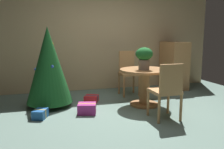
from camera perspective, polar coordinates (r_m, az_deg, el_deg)
name	(u,v)px	position (r m, az deg, el deg)	size (l,w,h in m)	color
ground_plane	(130,115)	(4.28, 4.31, -9.41)	(6.60, 6.60, 0.00)	slate
back_wall_panel	(100,38)	(6.16, -2.89, 8.61)	(6.00, 0.10, 2.60)	tan
round_dining_table	(145,81)	(4.77, 7.62, -1.63)	(0.97, 0.97, 0.72)	#9E6B3D
flower_vase	(144,56)	(4.63, 7.50, 4.20)	(0.32, 0.32, 0.42)	#665B51
wooden_chair_far	(128,70)	(5.62, 3.75, 0.97)	(0.41, 0.40, 1.00)	#B27F4C
wooden_chair_near	(167,89)	(4.01, 12.69, -3.23)	(0.43, 0.45, 0.93)	#B27F4C
holiday_tree	(49,65)	(4.76, -14.57, 2.16)	(0.87, 0.87, 1.53)	brown
gift_box_red	(91,99)	(5.09, -4.84, -5.63)	(0.35, 0.35, 0.13)	red
gift_box_purple	(87,109)	(4.35, -5.86, -7.90)	(0.37, 0.34, 0.18)	#9E287A
gift_box_blue	(40,114)	(4.26, -16.39, -8.81)	(0.28, 0.32, 0.15)	#1E569E
wooden_cabinet	(174,65)	(6.45, 14.24, 2.09)	(0.49, 0.76, 1.19)	#B27F4C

